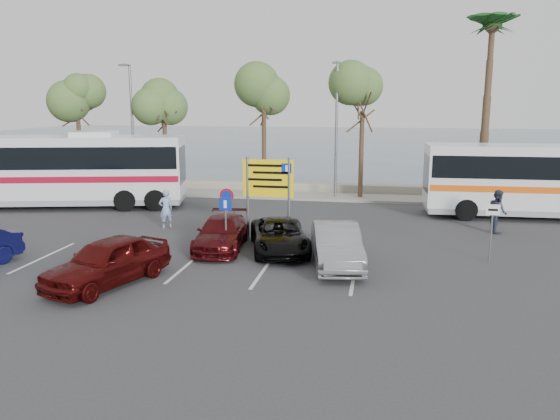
% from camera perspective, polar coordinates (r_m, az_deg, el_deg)
% --- Properties ---
extents(ground, '(120.00, 120.00, 0.00)m').
position_cam_1_polar(ground, '(20.94, -5.70, -5.17)').
color(ground, '#343436').
rests_on(ground, ground).
extents(kerb_strip, '(44.00, 2.40, 0.15)m').
position_cam_1_polar(kerb_strip, '(34.24, 0.81, 1.51)').
color(kerb_strip, gray).
rests_on(kerb_strip, ground).
extents(seawall, '(48.00, 0.80, 0.60)m').
position_cam_1_polar(seawall, '(36.15, 1.34, 2.39)').
color(seawall, gray).
rests_on(seawall, ground).
extents(sea, '(140.00, 140.00, 0.00)m').
position_cam_1_polar(sea, '(79.68, 6.44, 7.03)').
color(sea, '#39485B').
rests_on(sea, ground).
extents(tree_far_left, '(3.20, 3.20, 7.60)m').
position_cam_1_polar(tree_far_left, '(38.64, -20.52, 11.25)').
color(tree_far_left, '#382619').
rests_on(tree_far_left, kerb_strip).
extents(tree_left, '(3.20, 3.20, 7.20)m').
position_cam_1_polar(tree_left, '(35.96, -12.08, 11.23)').
color(tree_left, '#382619').
rests_on(tree_left, kerb_strip).
extents(tree_mid, '(3.20, 3.20, 8.00)m').
position_cam_1_polar(tree_mid, '(34.03, -1.71, 12.57)').
color(tree_mid, '#382619').
rests_on(tree_mid, kerb_strip).
extents(tree_right, '(3.20, 3.20, 7.40)m').
position_cam_1_polar(tree_right, '(33.28, 8.66, 11.64)').
color(tree_right, '#382619').
rests_on(tree_right, kerb_strip).
extents(palm_tree, '(4.80, 4.80, 11.20)m').
position_cam_1_polar(palm_tree, '(33.99, 21.30, 17.27)').
color(palm_tree, '#382619').
rests_on(palm_tree, kerb_strip).
extents(street_lamp_left, '(0.45, 1.15, 8.01)m').
position_cam_1_polar(street_lamp_left, '(36.35, -15.23, 8.86)').
color(street_lamp_left, slate).
rests_on(street_lamp_left, kerb_strip).
extents(street_lamp_right, '(0.45, 1.15, 8.01)m').
position_cam_1_polar(street_lamp_right, '(32.91, 5.90, 8.98)').
color(street_lamp_right, slate).
rests_on(street_lamp_right, kerb_strip).
extents(direction_sign, '(2.20, 0.12, 3.60)m').
position_cam_1_polar(direction_sign, '(23.20, -1.23, 2.66)').
color(direction_sign, slate).
rests_on(direction_sign, ground).
extents(sign_no_stop, '(0.60, 0.08, 2.35)m').
position_cam_1_polar(sign_no_stop, '(22.95, -5.56, 0.35)').
color(sign_no_stop, slate).
rests_on(sign_no_stop, ground).
extents(sign_parking, '(0.50, 0.07, 2.25)m').
position_cam_1_polar(sign_parking, '(21.36, -5.70, -0.77)').
color(sign_parking, slate).
rests_on(sign_parking, ground).
extents(sign_taxi, '(0.50, 0.07, 2.20)m').
position_cam_1_polar(sign_taxi, '(21.63, 21.25, -1.48)').
color(sign_taxi, slate).
rests_on(sign_taxi, ground).
extents(lane_markings, '(12.02, 4.20, 0.01)m').
position_cam_1_polar(lane_markings, '(20.37, -9.58, -5.74)').
color(lane_markings, silver).
rests_on(lane_markings, ground).
extents(coach_bus_left, '(14.00, 6.03, 4.27)m').
position_cam_1_polar(coach_bus_left, '(33.00, -22.03, 3.65)').
color(coach_bus_left, silver).
rests_on(coach_bus_left, ground).
extents(coach_bus_right, '(12.87, 3.17, 3.98)m').
position_cam_1_polar(coach_bus_right, '(31.01, 26.79, 2.56)').
color(coach_bus_right, silver).
rests_on(coach_bus_right, ground).
extents(car_maroon, '(2.28, 4.63, 1.30)m').
position_cam_1_polar(car_maroon, '(22.32, -6.14, -2.41)').
color(car_maroon, '#460B0E').
rests_on(car_maroon, ground).
extents(car_red, '(3.27, 4.94, 1.56)m').
position_cam_1_polar(car_red, '(18.76, -17.59, -5.14)').
color(car_red, '#4B0B0A').
rests_on(car_red, ground).
extents(suv_black, '(3.33, 5.03, 1.29)m').
position_cam_1_polar(suv_black, '(21.77, -0.07, -2.72)').
color(suv_black, black).
rests_on(suv_black, ground).
extents(car_silver_b, '(2.43, 4.86, 1.53)m').
position_cam_1_polar(car_silver_b, '(19.96, 5.92, -3.72)').
color(car_silver_b, gray).
rests_on(car_silver_b, ground).
extents(pedestrian_near, '(0.80, 0.77, 1.84)m').
position_cam_1_polar(pedestrian_near, '(26.27, -11.84, 0.11)').
color(pedestrian_near, '#8597C1').
rests_on(pedestrian_near, ground).
extents(pedestrian_far, '(0.89, 1.07, 1.97)m').
position_cam_1_polar(pedestrian_far, '(26.76, 21.78, -0.12)').
color(pedestrian_far, '#33374C').
rests_on(pedestrian_far, ground).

